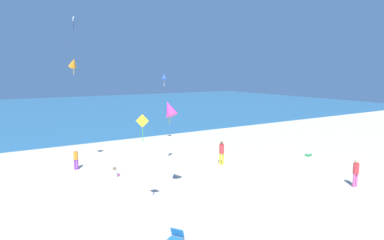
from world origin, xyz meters
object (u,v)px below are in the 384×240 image
(beach_chair_mid_beach, at_px, (176,237))
(kite_blue, at_px, (164,76))
(person_0, at_px, (356,171))
(kite_yellow, at_px, (142,122))
(kite_orange, at_px, (73,63))
(person_1, at_px, (115,173))
(cooler_box, at_px, (308,154))
(kite_white, at_px, (73,20))
(kite_magenta, at_px, (170,108))
(person_3, at_px, (222,151))
(person_2, at_px, (76,158))

(beach_chair_mid_beach, height_order, kite_blue, kite_blue)
(person_0, distance_m, kite_blue, 17.25)
(beach_chair_mid_beach, xyz_separation_m, kite_yellow, (-0.08, 2.86, 4.18))
(kite_orange, height_order, kite_blue, kite_orange)
(person_1, bearing_deg, kite_yellow, -131.33)
(cooler_box, height_order, kite_white, kite_white)
(kite_magenta, xyz_separation_m, kite_orange, (-3.09, 7.68, 2.47))
(person_1, distance_m, person_3, 7.61)
(person_1, relative_size, kite_blue, 0.59)
(person_2, distance_m, kite_magenta, 9.18)
(person_0, xyz_separation_m, kite_yellow, (-12.03, 2.78, 3.50))
(kite_magenta, bearing_deg, beach_chair_mid_beach, -115.31)
(kite_magenta, distance_m, kite_white, 18.56)
(person_0, xyz_separation_m, kite_orange, (-12.93, 12.05, 6.30))
(person_3, height_order, kite_blue, kite_blue)
(person_1, distance_m, kite_yellow, 7.53)
(kite_yellow, bearing_deg, person_1, 83.92)
(cooler_box, bearing_deg, person_3, 167.22)
(kite_white, distance_m, kite_orange, 10.71)
(beach_chair_mid_beach, bearing_deg, person_1, -128.28)
(beach_chair_mid_beach, distance_m, person_2, 12.16)
(kite_magenta, relative_size, kite_orange, 1.10)
(person_0, relative_size, kite_blue, 1.38)
(person_2, xyz_separation_m, kite_orange, (0.17, 0.05, 6.40))
(beach_chair_mid_beach, bearing_deg, cooler_box, 167.21)
(beach_chair_mid_beach, distance_m, person_3, 11.27)
(kite_white, distance_m, kite_yellow, 20.18)
(person_1, relative_size, kite_orange, 0.59)
(cooler_box, height_order, kite_blue, kite_blue)
(person_0, bearing_deg, cooler_box, -22.65)
(person_0, relative_size, person_1, 2.34)
(person_0, relative_size, kite_orange, 1.37)
(cooler_box, xyz_separation_m, kite_magenta, (-13.31, -1.72, 4.63))
(kite_magenta, xyz_separation_m, kite_white, (-0.91, 17.30, 6.64))
(person_0, bearing_deg, beach_chair_mid_beach, 97.43)
(cooler_box, distance_m, kite_white, 23.92)
(person_3, height_order, kite_yellow, kite_yellow)
(kite_white, xyz_separation_m, kite_blue, (6.36, -5.85, -5.17))
(kite_magenta, relative_size, kite_blue, 1.10)
(person_2, height_order, kite_blue, kite_blue)
(cooler_box, relative_size, kite_white, 0.45)
(kite_magenta, distance_m, kite_orange, 8.64)
(person_1, xyz_separation_m, kite_yellow, (-0.66, -6.23, 4.18))
(person_0, distance_m, kite_white, 26.36)
(person_0, relative_size, kite_yellow, 1.31)
(beach_chair_mid_beach, height_order, kite_magenta, kite_magenta)
(kite_white, relative_size, kite_orange, 1.06)
(person_0, height_order, kite_orange, kite_orange)
(person_3, distance_m, kite_magenta, 7.81)
(cooler_box, distance_m, kite_yellow, 16.42)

